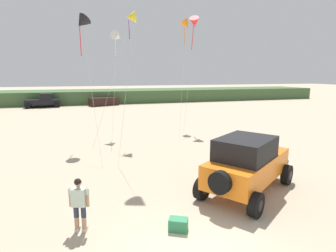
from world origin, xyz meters
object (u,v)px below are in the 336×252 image
Objects in this scene: kite_white_parafoil at (82,23)px; kite_orange_streamer at (194,23)px; person_watching at (79,202)px; kite_yellow_diamond at (117,37)px; distant_sedan at (104,102)px; kite_blue_swept at (186,25)px; cooler_box at (178,225)px; distant_pickup at (44,101)px; jeep at (247,163)px; kite_green_box at (131,17)px.

kite_orange_streamer is at bearing 17.79° from kite_white_parafoil.
person_watching is 0.18× the size of kite_orange_streamer.
kite_orange_streamer is (8.69, 2.79, 0.91)m from kite_white_parafoil.
kite_orange_streamer is (6.21, -0.07, 1.31)m from kite_yellow_diamond.
kite_blue_swept is (6.13, -19.05, 8.19)m from distant_sedan.
cooler_box is at bearing -15.61° from person_watching.
person_watching is at bearing -168.50° from cooler_box.
distant_pickup is 0.51× the size of kite_orange_streamer.
kite_yellow_diamond is at bearing 179.38° from kite_orange_streamer.
jeep is 4.07m from cooler_box.
distant_pickup is 0.54× the size of kite_green_box.
person_watching is 0.21× the size of kite_yellow_diamond.
cooler_box is 0.06× the size of kite_orange_streamer.
kite_white_parafoil is at bearing -115.37° from distant_sedan.
kite_white_parafoil reaches higher than cooler_box.
distant_sedan is at bearing 85.59° from person_watching.
distant_sedan is 21.54m from kite_yellow_diamond.
kite_white_parafoil reaches higher than distant_pickup.
kite_blue_swept is at bearing 26.53° from kite_white_parafoil.
kite_green_box is at bearing 73.00° from person_watching.
cooler_box is 0.13× the size of distant_sedan.
kite_orange_streamer reaches higher than kite_green_box.
distant_pickup is at bearing 127.12° from kite_blue_swept.
kite_orange_streamer reaches higher than kite_blue_swept.
distant_sedan is 24.50m from kite_white_parafoil.
kite_blue_swept reaches higher than kite_green_box.
kite_yellow_diamond reaches higher than distant_pickup.
kite_orange_streamer is (5.54, 2.50, 0.37)m from kite_green_box.
jeep is 33.32m from distant_sedan.
kite_green_box reaches higher than jeep.
person_watching is at bearing -91.44° from kite_white_parafoil.
distant_pickup is 0.51× the size of kite_blue_swept.
kite_green_box is at bearing 5.31° from kite_white_parafoil.
cooler_box is 14.18m from kite_white_parafoil.
kite_green_box reaches higher than distant_pickup.
kite_white_parafoil reaches higher than kite_yellow_diamond.
kite_orange_streamer reaches higher than cooler_box.
kite_white_parafoil is at bearing 121.47° from jeep.
distant_pickup is (-8.55, 35.10, 0.75)m from cooler_box.
kite_white_parafoil is at bearing 129.35° from cooler_box.
kite_yellow_diamond is 2.81m from kite_green_box.
cooler_box is 0.06× the size of kite_blue_swept.
kite_yellow_diamond is at bearing 78.68° from person_watching.
cooler_box is 0.07× the size of kite_white_parafoil.
kite_yellow_diamond is at bearing -109.25° from distant_sedan.
person_watching is (-6.29, -1.07, -0.26)m from jeep.
distant_sedan reaches higher than cooler_box.
distant_sedan is 0.50× the size of kite_white_parafoil.
kite_green_box is (-5.35, -3.95, -0.43)m from kite_blue_swept.
distant_sedan is at bearing 96.29° from jeep.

